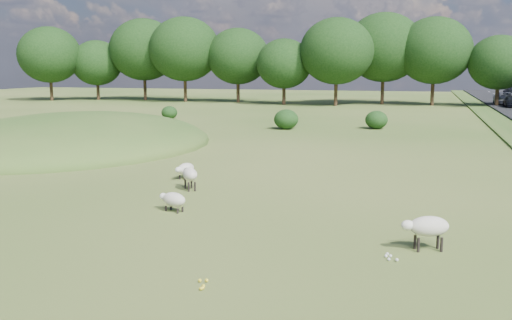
{
  "coord_description": "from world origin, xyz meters",
  "views": [
    {
      "loc": [
        8.51,
        -18.09,
        4.76
      ],
      "look_at": [
        2.0,
        4.0,
        1.0
      ],
      "focal_mm": 40.0,
      "sensor_mm": 36.0,
      "label": 1
    }
  ],
  "objects_px": {
    "car_3": "(512,101)",
    "sheep_0": "(173,199)",
    "sheep_1": "(190,174)",
    "sheep_2": "(428,227)",
    "car_4": "(505,98)",
    "car_5": "(511,91)",
    "sheep_3": "(185,169)"
  },
  "relations": [
    {
      "from": "sheep_2",
      "to": "car_3",
      "type": "bearing_deg",
      "value": -119.08
    },
    {
      "from": "sheep_2",
      "to": "sheep_1",
      "type": "bearing_deg",
      "value": -49.78
    },
    {
      "from": "car_4",
      "to": "car_3",
      "type": "bearing_deg",
      "value": -90.0
    },
    {
      "from": "sheep_0",
      "to": "sheep_2",
      "type": "bearing_deg",
      "value": -172.45
    },
    {
      "from": "sheep_0",
      "to": "car_3",
      "type": "relative_size",
      "value": 0.29
    },
    {
      "from": "car_4",
      "to": "car_5",
      "type": "xyz_separation_m",
      "value": [
        3.8,
        24.03,
        -0.03
      ]
    },
    {
      "from": "car_3",
      "to": "sheep_0",
      "type": "bearing_deg",
      "value": -108.03
    },
    {
      "from": "sheep_0",
      "to": "car_5",
      "type": "distance_m",
      "value": 86.17
    },
    {
      "from": "sheep_2",
      "to": "car_4",
      "type": "bearing_deg",
      "value": -118.19
    },
    {
      "from": "car_3",
      "to": "car_4",
      "type": "bearing_deg",
      "value": 90.0
    },
    {
      "from": "sheep_3",
      "to": "car_3",
      "type": "bearing_deg",
      "value": 171.82
    },
    {
      "from": "sheep_1",
      "to": "sheep_0",
      "type": "bearing_deg",
      "value": 157.66
    },
    {
      "from": "sheep_1",
      "to": "car_5",
      "type": "relative_size",
      "value": 0.26
    },
    {
      "from": "sheep_3",
      "to": "car_3",
      "type": "relative_size",
      "value": 0.3
    },
    {
      "from": "sheep_3",
      "to": "car_5",
      "type": "xyz_separation_m",
      "value": [
        23.15,
        78.15,
        0.51
      ]
    },
    {
      "from": "car_3",
      "to": "sheep_1",
      "type": "bearing_deg",
      "value": -109.95
    },
    {
      "from": "car_5",
      "to": "sheep_1",
      "type": "bearing_deg",
      "value": 74.61
    },
    {
      "from": "sheep_0",
      "to": "sheep_3",
      "type": "height_order",
      "value": "sheep_3"
    },
    {
      "from": "sheep_2",
      "to": "sheep_3",
      "type": "distance_m",
      "value": 12.35
    },
    {
      "from": "sheep_3",
      "to": "car_5",
      "type": "relative_size",
      "value": 0.26
    },
    {
      "from": "sheep_2",
      "to": "car_4",
      "type": "height_order",
      "value": "car_4"
    },
    {
      "from": "sheep_0",
      "to": "sheep_2",
      "type": "xyz_separation_m",
      "value": [
        8.11,
        -1.89,
        0.24
      ]
    },
    {
      "from": "sheep_1",
      "to": "sheep_2",
      "type": "relative_size",
      "value": 0.91
    },
    {
      "from": "sheep_1",
      "to": "sheep_2",
      "type": "height_order",
      "value": "sheep_2"
    },
    {
      "from": "sheep_0",
      "to": "car_5",
      "type": "height_order",
      "value": "car_5"
    },
    {
      "from": "sheep_3",
      "to": "sheep_0",
      "type": "bearing_deg",
      "value": 33.05
    },
    {
      "from": "sheep_1",
      "to": "sheep_3",
      "type": "relative_size",
      "value": 0.99
    },
    {
      "from": "car_4",
      "to": "car_5",
      "type": "distance_m",
      "value": 24.33
    },
    {
      "from": "car_3",
      "to": "car_4",
      "type": "distance_m",
      "value": 5.84
    },
    {
      "from": "car_5",
      "to": "car_4",
      "type": "bearing_deg",
      "value": 81.01
    },
    {
      "from": "sheep_2",
      "to": "car_4",
      "type": "distance_m",
      "value": 62.08
    },
    {
      "from": "car_3",
      "to": "sheep_3",
      "type": "bearing_deg",
      "value": -111.84
    }
  ]
}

